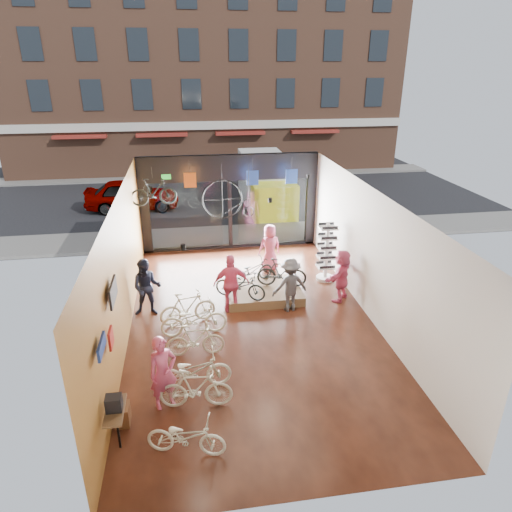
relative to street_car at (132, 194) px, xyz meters
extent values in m
cube|color=black|center=(4.44, -12.00, -0.81)|extent=(7.00, 12.00, 0.04)
cube|color=black|center=(4.44, -12.00, 3.03)|extent=(7.00, 12.00, 0.04)
cube|color=#A57227|center=(0.92, -12.00, 1.11)|extent=(0.04, 12.00, 3.80)
cube|color=beige|center=(7.96, -12.00, 1.11)|extent=(0.04, 12.00, 3.80)
cube|color=beige|center=(4.44, -18.02, 1.11)|extent=(7.00, 0.04, 3.80)
cube|color=#198C26|center=(2.04, -6.12, 2.26)|extent=(0.35, 0.06, 0.18)
cube|color=black|center=(4.44, 3.00, -0.80)|extent=(30.00, 18.00, 0.02)
cube|color=slate|center=(4.44, -4.80, -0.73)|extent=(30.00, 2.40, 0.12)
cube|color=slate|center=(4.44, 7.00, -0.73)|extent=(30.00, 2.00, 0.12)
cube|color=brown|center=(4.44, 9.50, 6.21)|extent=(26.00, 5.00, 14.00)
imported|color=gray|center=(0.00, 0.00, 0.00)|extent=(4.66, 1.88, 1.59)
imported|color=beige|center=(2.48, -16.61, -0.38)|extent=(1.65, 0.93, 0.82)
imported|color=beige|center=(2.72, -15.33, -0.31)|extent=(1.65, 0.61, 0.97)
imported|color=beige|center=(2.69, -14.66, -0.34)|extent=(1.76, 0.66, 0.92)
imported|color=beige|center=(2.77, -13.38, -0.34)|extent=(1.51, 0.45, 0.90)
imported|color=beige|center=(2.76, -12.39, -0.31)|extent=(1.88, 0.78, 0.96)
imported|color=beige|center=(2.60, -11.73, -0.30)|extent=(1.71, 0.80, 0.99)
cube|color=#4C3921|center=(5.04, -10.47, -0.64)|extent=(2.40, 1.80, 0.30)
imported|color=black|center=(4.23, -11.01, -0.07)|extent=(1.71, 1.27, 0.86)
imported|color=black|center=(5.65, -10.41, -0.01)|extent=(1.67, 0.83, 0.97)
imported|color=black|center=(4.75, -9.96, -0.09)|extent=(1.63, 1.10, 0.81)
imported|color=#CC4C72|center=(2.04, -15.17, 0.07)|extent=(0.75, 0.65, 1.73)
imported|color=#161C33|center=(1.44, -11.04, 0.10)|extent=(0.90, 0.72, 1.78)
imported|color=#CC4C72|center=(3.93, -11.23, 0.13)|extent=(1.08, 0.45, 1.84)
imported|color=#3F3F44|center=(5.68, -11.45, 0.06)|extent=(1.20, 0.83, 1.71)
imported|color=#CC4C72|center=(5.63, -8.38, 0.06)|extent=(0.92, 0.68, 1.71)
imported|color=#CC4C72|center=(7.44, -11.03, 0.06)|extent=(1.42, 1.52, 1.70)
imported|color=black|center=(1.65, -7.80, 2.13)|extent=(1.62, 0.60, 0.95)
cube|color=#CC5919|center=(2.92, -6.80, 2.26)|extent=(0.45, 0.03, 0.55)
cube|color=#1E3F99|center=(5.24, -6.80, 2.26)|extent=(0.45, 0.03, 0.55)
cube|color=#1E3F99|center=(6.74, -6.80, 2.26)|extent=(0.45, 0.03, 0.55)
camera|label=1|loc=(2.78, -23.44, 6.23)|focal=32.00mm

